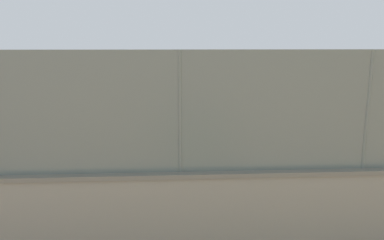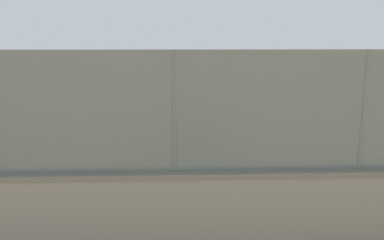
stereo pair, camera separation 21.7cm
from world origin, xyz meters
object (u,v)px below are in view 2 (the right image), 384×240
at_px(player_crossing_court, 222,90).
at_px(player_foreground_swinging, 137,127).
at_px(player_baseline_waiting, 349,138).
at_px(sports_ball, 332,140).

height_order(player_crossing_court, player_foreground_swinging, player_crossing_court).
xyz_separation_m(player_crossing_court, player_foreground_swinging, (4.19, 9.54, -0.04)).
xyz_separation_m(player_baseline_waiting, player_foreground_swinging, (6.10, -2.18, -0.05)).
bearing_deg(sports_ball, player_foreground_swinging, -41.30).
bearing_deg(player_crossing_court, player_baseline_waiting, 99.28).
height_order(player_baseline_waiting, sports_ball, player_baseline_waiting).
xyz_separation_m(player_baseline_waiting, player_crossing_court, (1.91, -11.71, -0.02)).
bearing_deg(player_baseline_waiting, player_foreground_swinging, -19.62).
bearing_deg(player_foreground_swinging, player_crossing_court, -113.70).
bearing_deg(player_crossing_court, sports_ball, 92.21).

